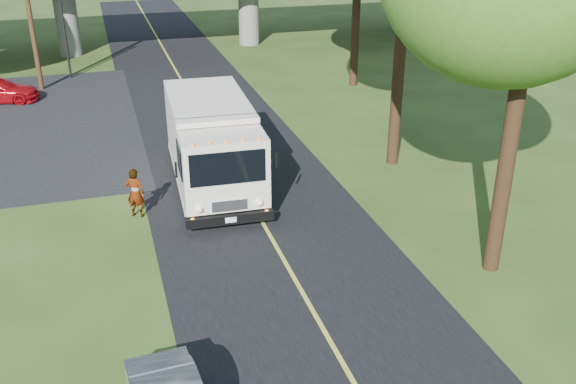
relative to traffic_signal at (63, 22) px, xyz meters
name	(u,v)px	position (x,y,z in m)	size (l,w,h in m)	color
ground	(319,322)	(6.00, -26.00, -3.20)	(120.00, 120.00, 0.00)	#2D4117
road	(233,170)	(6.00, -16.00, -3.19)	(7.00, 90.00, 0.02)	black
lane_line	(233,170)	(6.00, -16.00, -3.17)	(0.12, 90.00, 0.01)	gold
traffic_signal	(63,22)	(0.00, 0.00, 0.00)	(0.18, 0.22, 5.20)	black
utility_pole	(28,2)	(-1.50, -2.00, 1.40)	(1.60, 0.26, 9.00)	#472D19
step_van	(212,142)	(5.07, -17.14, -1.51)	(3.05, 7.52, 3.11)	silver
pedestrian	(135,193)	(2.20, -18.83, -2.36)	(0.61, 0.40, 1.68)	gray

